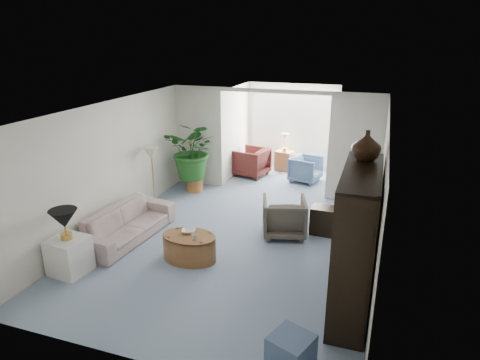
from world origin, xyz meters
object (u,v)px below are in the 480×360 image
(floor_lamp, at_px, (151,153))
(sunroom_chair_maroon, at_px, (251,162))
(wingback_chair, at_px, (284,217))
(side_table_dark, at_px, (323,220))
(coffee_cup, at_px, (194,237))
(framed_picture, at_px, (381,174))
(end_table, at_px, (69,256))
(plant_pot, at_px, (195,185))
(sunroom_chair_blue, at_px, (306,169))
(sofa, at_px, (127,223))
(coffee_table, at_px, (189,247))
(sunroom_table, at_px, (284,161))
(ottoman, at_px, (291,350))
(table_lamp, at_px, (64,219))
(cabinet_urn, at_px, (367,145))
(entertainment_cabinet, at_px, (356,242))
(coffee_bowl, at_px, (189,231))

(floor_lamp, distance_m, sunroom_chair_maroon, 3.25)
(wingback_chair, relative_size, sunroom_chair_maroon, 0.98)
(side_table_dark, bearing_deg, coffee_cup, -135.42)
(framed_picture, distance_m, end_table, 5.06)
(plant_pot, distance_m, sunroom_chair_maroon, 1.87)
(wingback_chair, xyz_separation_m, sunroom_chair_blue, (-0.17, 3.24, -0.04))
(wingback_chair, height_order, side_table_dark, wingback_chair)
(framed_picture, bearing_deg, sofa, -177.71)
(plant_pot, bearing_deg, coffee_table, -66.96)
(coffee_table, distance_m, sunroom_table, 5.44)
(side_table_dark, distance_m, sunroom_chair_blue, 3.07)
(coffee_table, bearing_deg, ottoman, -40.08)
(ottoman, bearing_deg, table_lamp, 167.95)
(cabinet_urn, xyz_separation_m, ottoman, (-0.57, -1.85, -2.06))
(coffee_table, bearing_deg, sunroom_chair_blue, 76.25)
(coffee_cup, relative_size, sunroom_chair_blue, 0.14)
(entertainment_cabinet, bearing_deg, side_table_dark, 107.84)
(sofa, height_order, end_table, sofa)
(coffee_cup, height_order, side_table_dark, same)
(framed_picture, relative_size, sunroom_table, 0.89)
(end_table, bearing_deg, coffee_bowl, 34.67)
(wingback_chair, xyz_separation_m, sunroom_chair_maroon, (-1.67, 3.24, 0.01))
(coffee_table, bearing_deg, sunroom_table, 85.83)
(sunroom_table, bearing_deg, end_table, -107.64)
(table_lamp, height_order, ottoman, table_lamp)
(framed_picture, height_order, sunroom_chair_blue, framed_picture)
(framed_picture, distance_m, sunroom_chair_maroon, 5.48)
(side_table_dark, relative_size, sunroom_table, 0.97)
(entertainment_cabinet, relative_size, ottoman, 4.47)
(plant_pot, bearing_deg, cabinet_urn, -37.08)
(table_lamp, relative_size, coffee_table, 0.46)
(coffee_cup, distance_m, sunroom_chair_maroon, 4.81)
(floor_lamp, relative_size, sunroom_chair_blue, 0.49)
(cabinet_urn, relative_size, plant_pot, 1.03)
(side_table_dark, distance_m, cabinet_urn, 2.70)
(end_table, height_order, entertainment_cabinet, entertainment_cabinet)
(entertainment_cabinet, relative_size, sunroom_chair_blue, 2.76)
(plant_pot, bearing_deg, wingback_chair, -32.00)
(cabinet_urn, bearing_deg, wingback_chair, 135.00)
(floor_lamp, relative_size, plant_pot, 0.90)
(floor_lamp, relative_size, coffee_bowl, 1.53)
(wingback_chair, height_order, cabinet_urn, cabinet_urn)
(end_table, distance_m, sunroom_chair_blue, 6.34)
(sunroom_chair_blue, xyz_separation_m, sunroom_table, (-0.75, 0.75, -0.06))
(side_table_dark, height_order, plant_pot, side_table_dark)
(table_lamp, height_order, entertainment_cabinet, entertainment_cabinet)
(coffee_bowl, xyz_separation_m, cabinet_urn, (2.78, -0.07, 1.76))
(sunroom_table, bearing_deg, sunroom_chair_blue, -45.00)
(table_lamp, xyz_separation_m, plant_pot, (0.34, 4.10, -0.79))
(side_table_dark, distance_m, ottoman, 3.57)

